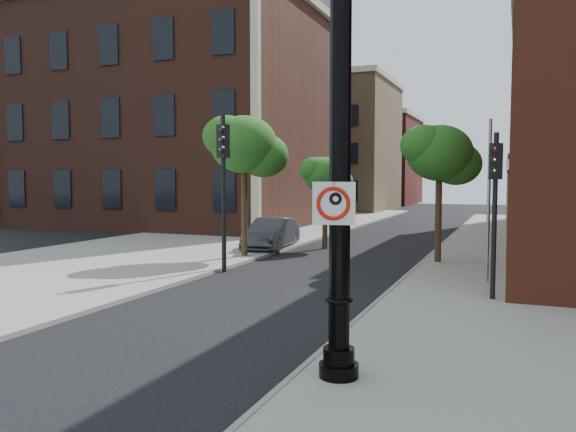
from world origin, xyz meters
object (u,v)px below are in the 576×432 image
at_px(lamppost, 340,166).
at_px(traffic_signal_left, 223,167).
at_px(traffic_signal_right, 495,189).
at_px(no_parking_sign, 334,203).
at_px(parked_car, 271,234).

distance_m(lamppost, traffic_signal_left, 10.68).
distance_m(traffic_signal_left, traffic_signal_right, 8.75).
bearing_deg(traffic_signal_right, no_parking_sign, -125.00).
relative_size(lamppost, no_parking_sign, 11.40).
bearing_deg(lamppost, traffic_signal_right, 73.88).
height_order(lamppost, parked_car, lamppost).
xyz_separation_m(no_parking_sign, traffic_signal_right, (2.00, 6.97, 0.09)).
height_order(lamppost, traffic_signal_right, lamppost).
xyz_separation_m(traffic_signal_left, traffic_signal_right, (8.58, -1.60, -0.64)).
height_order(no_parking_sign, parked_car, no_parking_sign).
relative_size(parked_car, traffic_signal_left, 0.80).
relative_size(parked_car, traffic_signal_right, 0.98).
relative_size(no_parking_sign, traffic_signal_left, 0.12).
relative_size(no_parking_sign, traffic_signal_right, 0.15).
bearing_deg(parked_car, no_parking_sign, -68.61).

